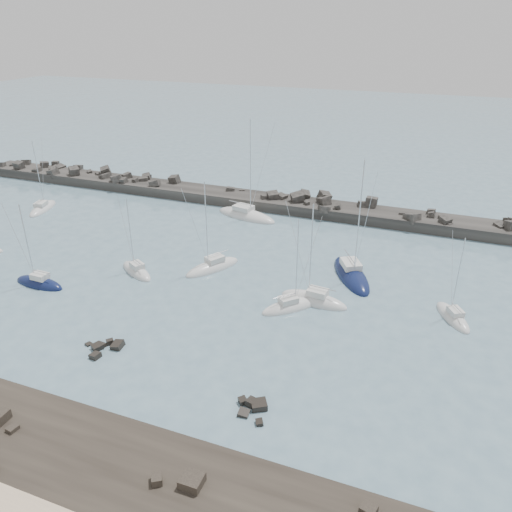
{
  "coord_description": "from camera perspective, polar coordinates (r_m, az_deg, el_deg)",
  "views": [
    {
      "loc": [
        26.47,
        -42.05,
        30.96
      ],
      "look_at": [
        5.61,
        12.0,
        3.1
      ],
      "focal_mm": 35.0,
      "sensor_mm": 36.0,
      "label": 1
    }
  ],
  "objects": [
    {
      "name": "sailboat_6",
      "position": [
        59.12,
        3.98,
        -5.81
      ],
      "size": [
        6.92,
        7.09,
        12.04
      ],
      "color": "silver",
      "rests_on": "ground"
    },
    {
      "name": "sailboat_2",
      "position": [
        69.55,
        -23.51,
        -2.93
      ],
      "size": [
        7.35,
        2.53,
        11.79
      ],
      "color": "#0F183F",
      "rests_on": "ground"
    },
    {
      "name": "breakwater",
      "position": [
        92.43,
        -2.12,
        6.31
      ],
      "size": [
        115.0,
        7.58,
        5.09
      ],
      "color": "#292624",
      "rests_on": "ground"
    },
    {
      "name": "rock_cluster_near",
      "position": [
        54.59,
        -16.93,
        -10.02
      ],
      "size": [
        4.12,
        3.6,
        1.1
      ],
      "color": "black",
      "rests_on": "ground"
    },
    {
      "name": "sailboat_3",
      "position": [
        85.63,
        -1.13,
        4.59
      ],
      "size": [
        11.94,
        6.08,
        17.88
      ],
      "color": "silver",
      "rests_on": "ground"
    },
    {
      "name": "sailboat_1",
      "position": [
        96.75,
        -23.17,
        4.98
      ],
      "size": [
        4.62,
        8.66,
        13.06
      ],
      "color": "silver",
      "rests_on": "ground"
    },
    {
      "name": "sailboat_5",
      "position": [
        68.07,
        -4.97,
        -1.34
      ],
      "size": [
        6.47,
        8.6,
        13.43
      ],
      "color": "silver",
      "rests_on": "ground"
    },
    {
      "name": "sailboat_8",
      "position": [
        60.56,
        6.64,
        -5.09
      ],
      "size": [
        8.6,
        3.42,
        13.43
      ],
      "color": "silver",
      "rests_on": "ground"
    },
    {
      "name": "rock_shelf",
      "position": [
        45.42,
        -24.19,
        -20.14
      ],
      "size": [
        140.0,
        12.01,
        1.83
      ],
      "color": "black",
      "rests_on": "ground"
    },
    {
      "name": "rock_cluster_far",
      "position": [
        45.48,
        -0.32,
        -16.87
      ],
      "size": [
        3.22,
        3.19,
        1.0
      ],
      "color": "black",
      "rests_on": "ground"
    },
    {
      "name": "sailboat_9",
      "position": [
        61.28,
        21.56,
        -6.54
      ],
      "size": [
        5.07,
        6.75,
        10.59
      ],
      "color": "silver",
      "rests_on": "ground"
    },
    {
      "name": "ground",
      "position": [
        58.55,
        -9.46,
        -6.64
      ],
      "size": [
        400.0,
        400.0,
        0.0
      ],
      "primitive_type": "plane",
      "color": "slate",
      "rests_on": "ground"
    },
    {
      "name": "sailboat_7",
      "position": [
        67.01,
        10.83,
        -2.19
      ],
      "size": [
        8.26,
        11.21,
        17.2
      ],
      "color": "#0F183F",
      "rests_on": "ground"
    },
    {
      "name": "sailboat_4",
      "position": [
        68.71,
        -13.48,
        -1.73
      ],
      "size": [
        7.04,
        5.31,
        11.13
      ],
      "color": "silver",
      "rests_on": "ground"
    }
  ]
}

